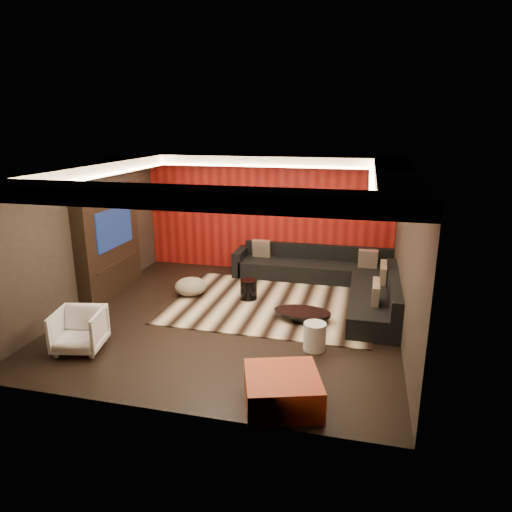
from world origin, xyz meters
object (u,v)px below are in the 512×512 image
(orange_ottoman, at_px, (282,390))
(sectional_sofa, at_px, (334,279))
(white_side_table, at_px, (315,336))
(armchair, at_px, (79,330))
(drum_stool, at_px, (249,289))
(coffee_table, at_px, (302,316))

(orange_ottoman, xyz_separation_m, sectional_sofa, (0.34, 4.36, 0.05))
(sectional_sofa, bearing_deg, orange_ottoman, -94.39)
(white_side_table, relative_size, sectional_sofa, 0.12)
(orange_ottoman, bearing_deg, armchair, 168.48)
(white_side_table, xyz_separation_m, armchair, (-3.65, -0.90, 0.11))
(drum_stool, bearing_deg, coffee_table, -32.96)
(coffee_table, relative_size, white_side_table, 2.32)
(armchair, xyz_separation_m, sectional_sofa, (3.76, 3.67, -0.08))
(white_side_table, bearing_deg, coffee_table, 108.32)
(white_side_table, distance_m, sectional_sofa, 2.77)
(orange_ottoman, bearing_deg, drum_stool, 111.27)
(armchair, bearing_deg, coffee_table, 18.60)
(orange_ottoman, relative_size, armchair, 1.26)
(sectional_sofa, bearing_deg, coffee_table, -104.47)
(coffee_table, relative_size, drum_stool, 2.56)
(drum_stool, height_order, sectional_sofa, sectional_sofa)
(drum_stool, relative_size, sectional_sofa, 0.11)
(coffee_table, height_order, white_side_table, white_side_table)
(drum_stool, distance_m, white_side_table, 2.41)
(drum_stool, distance_m, orange_ottoman, 3.68)
(white_side_table, distance_m, orange_ottoman, 1.61)
(white_side_table, height_order, sectional_sofa, sectional_sofa)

